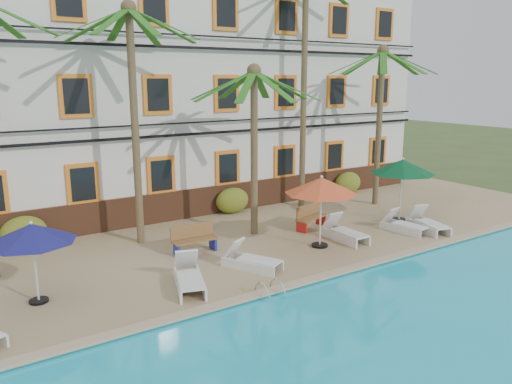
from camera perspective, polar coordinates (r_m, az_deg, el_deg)
ground at (r=15.38m, az=5.11°, el=-9.55°), size 100.00×100.00×0.00m
pool_deck at (r=19.26m, az=-4.15°, el=-4.47°), size 30.00×12.00×0.25m
pool_coping at (r=14.63m, az=7.35°, el=-9.62°), size 30.00×0.35×0.06m
hotel_building at (r=22.89m, az=-10.59°, el=11.45°), size 25.40×6.44×10.22m
palm_b at (r=17.11m, az=-13.88°, el=11.09°), size 4.59×4.59×8.03m
palm_c at (r=17.73m, az=-0.22°, el=7.85°), size 4.59×4.59×6.11m
palm_d at (r=21.83m, az=5.55°, el=14.60°), size 4.59×4.59×10.00m
palm_e at (r=22.81m, az=14.02°, el=9.96°), size 4.59×4.59×7.02m
shrub_left at (r=18.54m, az=-25.01°, el=-4.18°), size 1.50×0.90×1.10m
shrub_mid at (r=21.14m, az=-2.72°, el=-0.98°), size 1.50×0.90×1.10m
shrub_right at (r=25.08m, az=10.44°, el=1.02°), size 1.50×0.90×1.10m
umbrella_blue at (r=13.60m, az=-24.24°, el=-4.35°), size 2.16×2.16×2.16m
umbrella_red at (r=16.69m, az=7.48°, el=0.68°), size 2.47×2.47×2.47m
umbrella_green at (r=20.49m, az=16.39°, el=2.76°), size 2.57×2.57×2.57m
lounger_b at (r=13.92m, az=-7.66°, el=-9.61°), size 1.31×2.09×0.93m
lounger_c at (r=15.13m, az=-0.58°, el=-7.72°), size 1.40×1.91×0.86m
lounger_d at (r=17.99m, az=9.99°, el=-4.50°), size 0.70×1.92×0.90m
lounger_e at (r=19.44m, az=16.47°, el=-3.60°), size 0.85×1.83×0.83m
lounger_f at (r=19.87m, az=18.99°, el=-3.35°), size 1.17×2.02×0.90m
bench_left at (r=16.57m, az=-7.10°, el=-5.27°), size 1.51×0.52×0.93m
bench_right at (r=19.12m, az=6.19°, el=-2.78°), size 1.57×0.87×0.93m
pool_ladder at (r=13.54m, az=1.61°, el=-11.57°), size 0.54×0.74×0.74m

